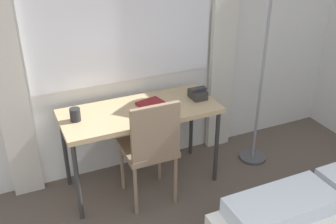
{
  "coord_description": "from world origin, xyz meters",
  "views": [
    {
      "loc": [
        -0.9,
        -0.01,
        2.17
      ],
      "look_at": [
        0.12,
        2.25,
        0.88
      ],
      "focal_mm": 42.0,
      "sensor_mm": 36.0,
      "label": 1
    }
  ],
  "objects": [
    {
      "name": "telephone",
      "position": [
        0.57,
        2.65,
        0.77
      ],
      "size": [
        0.14,
        0.15,
        0.1
      ],
      "color": "#2D2D2D",
      "rests_on": "desk"
    },
    {
      "name": "book",
      "position": [
        0.16,
        2.69,
        0.74
      ],
      "size": [
        0.23,
        0.19,
        0.02
      ],
      "rotation": [
        0.0,
        0.0,
        0.22
      ],
      "color": "maroon",
      "rests_on": "desk"
    },
    {
      "name": "desk",
      "position": [
        0.05,
        2.65,
        0.67
      ],
      "size": [
        1.28,
        0.55,
        0.73
      ],
      "color": "tan",
      "rests_on": "ground_plane"
    },
    {
      "name": "mug",
      "position": [
        -0.47,
        2.68,
        0.78
      ],
      "size": [
        0.08,
        0.08,
        0.1
      ],
      "color": "#262628",
      "rests_on": "desk"
    },
    {
      "name": "wall_back_with_window",
      "position": [
        0.01,
        3.01,
        1.35
      ],
      "size": [
        5.52,
        0.13,
        2.7
      ],
      "color": "silver",
      "rests_on": "ground_plane"
    },
    {
      "name": "desk_chair",
      "position": [
        0.03,
        2.39,
        0.54
      ],
      "size": [
        0.4,
        0.4,
        0.93
      ],
      "rotation": [
        0.0,
        0.0,
        -0.01
      ],
      "color": "#8C7259",
      "rests_on": "ground_plane"
    }
  ]
}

